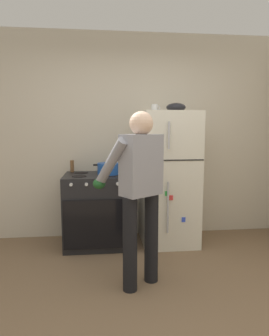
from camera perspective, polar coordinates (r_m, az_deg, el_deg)
name	(u,v)px	position (r m, az deg, el deg)	size (l,w,h in m)	color
ground	(145,321)	(2.49, 2.14, -27.79)	(8.00, 8.00, 0.00)	brown
kitchen_wall_back	(125,137)	(3.98, -1.78, 6.16)	(6.00, 0.10, 2.70)	beige
refrigerator	(169,178)	(3.72, 6.68, -2.00)	(0.68, 0.72, 1.66)	silver
stove_range	(96,210)	(3.71, -7.58, -8.15)	(0.76, 0.67, 0.90)	black
person_cook	(139,184)	(2.63, 0.80, -3.15)	(0.66, 0.70, 1.60)	black
red_pot	(108,169)	(3.57, -5.17, -0.14)	(0.36, 0.26, 0.14)	#19479E
coffee_mug	(155,108)	(3.70, 3.97, 11.62)	(0.11, 0.08, 0.10)	silver
pepper_mill	(72,166)	(3.83, -12.12, 0.35)	(0.05, 0.05, 0.15)	brown
mixing_bowl	(176,107)	(3.71, 8.12, 11.65)	(0.24, 0.24, 0.11)	black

